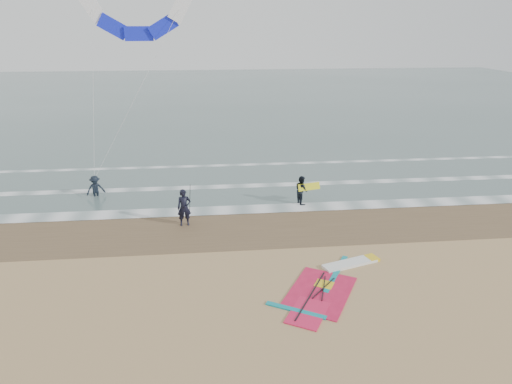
{
  "coord_description": "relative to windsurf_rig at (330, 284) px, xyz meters",
  "views": [
    {
      "loc": [
        -2.63,
        -14.52,
        9.47
      ],
      "look_at": [
        -0.63,
        5.0,
        2.2
      ],
      "focal_mm": 32.0,
      "sensor_mm": 36.0,
      "label": 1
    }
  ],
  "objects": [
    {
      "name": "surf_kite",
      "position": [
        -8.55,
        15.37,
        9.58
      ],
      "size": [
        6.85,
        4.83,
        10.31
      ],
      "color": "white",
      "rests_on": "ground"
    },
    {
      "name": "foam_waterline",
      "position": [
        -1.76,
        10.09,
        -0.0
      ],
      "size": [
        120.0,
        9.15,
        0.02
      ],
      "color": "white",
      "rests_on": "ground"
    },
    {
      "name": "ground",
      "position": [
        -1.76,
        -0.36,
        -0.03
      ],
      "size": [
        120.0,
        120.0,
        0.0
      ],
      "primitive_type": "plane",
      "color": "tan",
      "rests_on": "ground"
    },
    {
      "name": "person_walking",
      "position": [
        0.53,
        8.46,
        0.77
      ],
      "size": [
        0.81,
        0.92,
        1.61
      ],
      "primitive_type": "imported",
      "rotation": [
        0.0,
        0.0,
        1.86
      ],
      "color": "black",
      "rests_on": "ground"
    },
    {
      "name": "wet_sand_band",
      "position": [
        -1.76,
        5.64,
        -0.03
      ],
      "size": [
        120.0,
        5.0,
        0.01
      ],
      "primitive_type": "cube",
      "color": "brown",
      "rests_on": "ground"
    },
    {
      "name": "windsurf_rig",
      "position": [
        0.0,
        0.0,
        0.0
      ],
      "size": [
        5.22,
        4.94,
        0.13
      ],
      "color": "white",
      "rests_on": "ground"
    },
    {
      "name": "carried_kiteboard",
      "position": [
        0.93,
        8.36,
        0.99
      ],
      "size": [
        1.3,
        0.51,
        0.39
      ],
      "color": "yellow",
      "rests_on": "ground"
    },
    {
      "name": "held_pole",
      "position": [
        -5.5,
        6.19,
        1.34
      ],
      "size": [
        0.17,
        0.86,
        1.82
      ],
      "color": "black",
      "rests_on": "ground"
    },
    {
      "name": "person_standing",
      "position": [
        -5.8,
        6.19,
        0.9
      ],
      "size": [
        0.74,
        0.54,
        1.87
      ],
      "primitive_type": "imported",
      "rotation": [
        0.0,
        0.0,
        0.14
      ],
      "color": "black",
      "rests_on": "ground"
    },
    {
      "name": "sea_water",
      "position": [
        -1.76,
        47.64,
        -0.02
      ],
      "size": [
        120.0,
        80.0,
        0.02
      ],
      "primitive_type": "cube",
      "color": "#47605E",
      "rests_on": "ground"
    },
    {
      "name": "person_wading",
      "position": [
        -11.11,
        10.74,
        0.77
      ],
      "size": [
        1.2,
        0.97,
        1.62
      ],
      "primitive_type": "imported",
      "rotation": [
        0.0,
        0.0,
        0.42
      ],
      "color": "black",
      "rests_on": "ground"
    }
  ]
}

